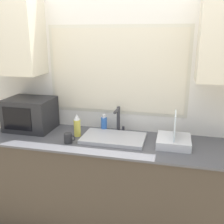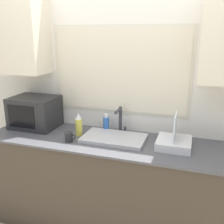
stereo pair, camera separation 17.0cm
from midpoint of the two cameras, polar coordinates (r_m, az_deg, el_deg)
name	(u,v)px [view 1 (the left image)]	position (r m, az deg, el deg)	size (l,w,h in m)	color
countertop	(109,185)	(2.61, -2.55, -15.66)	(2.32, 0.65, 0.93)	#42382D
wall_back	(117,83)	(2.54, -0.92, 6.40)	(6.00, 0.38, 2.60)	silver
sink_basin	(114,138)	(2.40, -1.70, -5.71)	(0.57, 0.35, 0.03)	#B2B2B7
faucet	(118,118)	(2.52, -0.55, -1.29)	(0.08, 0.18, 0.26)	#333338
microwave	(30,114)	(2.77, -19.06, -0.42)	(0.45, 0.36, 0.32)	#232326
dish_rack	(174,140)	(2.32, 11.26, -6.00)	(0.29, 0.30, 0.29)	silver
spray_bottle	(77,125)	(2.49, -9.55, -2.94)	(0.06, 0.06, 0.22)	#D8CC4C
soap_bottle	(104,124)	(2.59, -3.64, -2.61)	(0.06, 0.06, 0.18)	blue
mug_near_sink	(68,138)	(2.37, -11.52, -5.62)	(0.10, 0.07, 0.09)	#262628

